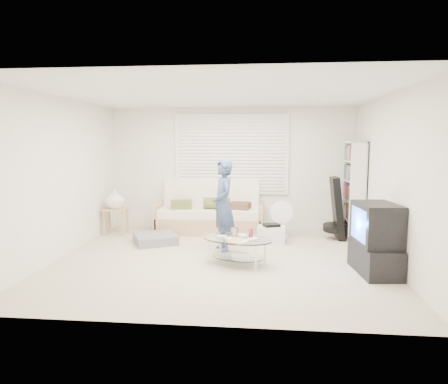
# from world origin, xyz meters

# --- Properties ---
(ground) EXTENTS (5.00, 5.00, 0.00)m
(ground) POSITION_xyz_m (0.00, 0.00, 0.00)
(ground) COLOR #BEAF93
(ground) RESTS_ON ground
(room_shell) EXTENTS (5.02, 4.52, 2.51)m
(room_shell) POSITION_xyz_m (0.00, 0.48, 1.63)
(room_shell) COLOR white
(room_shell) RESTS_ON ground
(window_blinds) EXTENTS (2.32, 0.08, 1.62)m
(window_blinds) POSITION_xyz_m (0.00, 2.20, 1.55)
(window_blinds) COLOR silver
(window_blinds) RESTS_ON ground
(futon_sofa) EXTENTS (2.11, 0.85, 1.03)m
(futon_sofa) POSITION_xyz_m (-0.40, 1.87, 0.34)
(futon_sofa) COLOR tan
(futon_sofa) RESTS_ON ground
(grey_floor_pillow) EXTENTS (0.94, 0.94, 0.16)m
(grey_floor_pillow) POSITION_xyz_m (-1.26, 0.89, 0.08)
(grey_floor_pillow) COLOR slate
(grey_floor_pillow) RESTS_ON ground
(side_table) EXTENTS (0.45, 0.36, 0.89)m
(side_table) POSITION_xyz_m (-2.22, 1.50, 0.66)
(side_table) COLOR tan
(side_table) RESTS_ON ground
(bookshelf) EXTENTS (0.29, 0.76, 1.81)m
(bookshelf) POSITION_xyz_m (2.32, 1.61, 0.90)
(bookshelf) COLOR white
(bookshelf) RESTS_ON ground
(guitar_case) EXTENTS (0.41, 0.42, 1.14)m
(guitar_case) POSITION_xyz_m (2.01, 1.49, 0.51)
(guitar_case) COLOR black
(guitar_case) RESTS_ON ground
(floor_fan) EXTENTS (0.42, 0.29, 0.71)m
(floor_fan) POSITION_xyz_m (1.00, 1.50, 0.42)
(floor_fan) COLOR white
(floor_fan) RESTS_ON ground
(storage_bin) EXTENTS (0.51, 0.37, 0.34)m
(storage_bin) POSITION_xyz_m (0.81, 1.13, 0.16)
(storage_bin) COLOR white
(storage_bin) RESTS_ON ground
(tv_unit) EXTENTS (0.57, 0.94, 0.98)m
(tv_unit) POSITION_xyz_m (2.20, -0.42, 0.47)
(tv_unit) COLOR black
(tv_unit) RESTS_ON ground
(coffee_table) EXTENTS (1.22, 0.97, 0.52)m
(coffee_table) POSITION_xyz_m (0.28, -0.22, 0.32)
(coffee_table) COLOR silver
(coffee_table) RESTS_ON ground
(standing_person) EXTENTS (0.53, 0.64, 1.52)m
(standing_person) POSITION_xyz_m (-0.00, 0.52, 0.76)
(standing_person) COLOR #2F4B62
(standing_person) RESTS_ON ground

